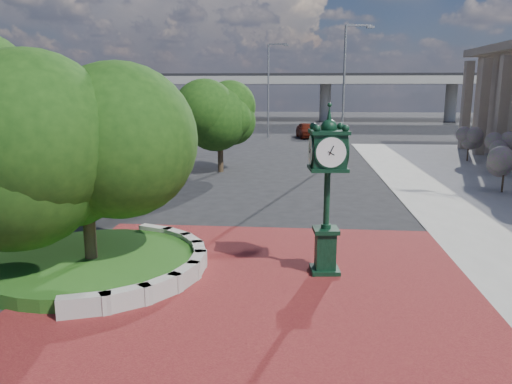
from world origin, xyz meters
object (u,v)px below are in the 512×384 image
(post_clock, at_px, (327,184))
(parked_car, at_px, (307,130))
(street_lamp_near, at_px, (347,81))
(street_lamp_far, at_px, (271,83))

(post_clock, bearing_deg, parked_car, 90.19)
(street_lamp_near, xyz_separation_m, street_lamp_far, (-6.79, 14.69, -0.07))
(post_clock, relative_size, street_lamp_far, 0.49)
(parked_car, distance_m, street_lamp_near, 16.08)
(parked_car, xyz_separation_m, street_lamp_near, (2.81, -15.01, 5.04))
(post_clock, height_order, parked_car, post_clock)
(street_lamp_far, bearing_deg, parked_car, 4.51)
(street_lamp_near, relative_size, street_lamp_far, 1.01)
(post_clock, distance_m, street_lamp_near, 25.90)
(post_clock, distance_m, parked_car, 40.61)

